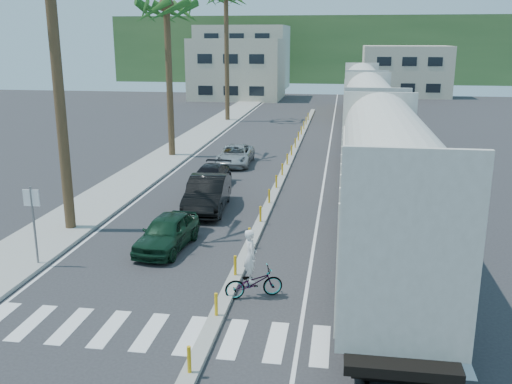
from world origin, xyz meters
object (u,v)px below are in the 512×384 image
street_sign (33,215)px  cyclist (253,276)px  car_lead (167,232)px  car_second (207,194)px

street_sign → cyclist: 8.33m
car_lead → cyclist: (4.02, -3.78, 0.02)m
car_second → car_lead: bearing=-98.1°
street_sign → car_second: bearing=60.3°
street_sign → car_lead: bearing=31.2°
car_second → cyclist: cyclist is taller
car_lead → car_second: (0.35, 5.34, 0.14)m
car_second → street_sign: bearing=-124.0°
street_sign → cyclist: (8.13, -1.30, -1.26)m
car_lead → car_second: car_second is taller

